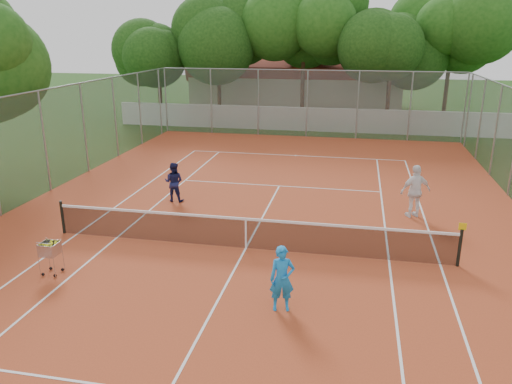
% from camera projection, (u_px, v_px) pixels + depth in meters
% --- Properties ---
extents(ground, '(120.00, 120.00, 0.00)m').
position_uv_depth(ground, '(246.00, 249.00, 14.78)').
color(ground, '#19390F').
rests_on(ground, ground).
extents(court_pad, '(18.00, 34.00, 0.02)m').
position_uv_depth(court_pad, '(246.00, 249.00, 14.78)').
color(court_pad, '#AF4422').
rests_on(court_pad, ground).
extents(court_lines, '(10.98, 23.78, 0.01)m').
position_uv_depth(court_lines, '(246.00, 248.00, 14.77)').
color(court_lines, white).
rests_on(court_lines, court_pad).
extents(tennis_net, '(11.88, 0.10, 0.98)m').
position_uv_depth(tennis_net, '(246.00, 233.00, 14.62)').
color(tennis_net, black).
rests_on(tennis_net, court_pad).
extents(perimeter_fence, '(18.00, 34.00, 4.00)m').
position_uv_depth(perimeter_fence, '(246.00, 184.00, 14.17)').
color(perimeter_fence, slate).
rests_on(perimeter_fence, ground).
extents(boundary_wall, '(26.00, 0.30, 1.50)m').
position_uv_depth(boundary_wall, '(310.00, 119.00, 32.28)').
color(boundary_wall, silver).
rests_on(boundary_wall, ground).
extents(clubhouse, '(16.40, 9.00, 4.40)m').
position_uv_depth(clubhouse, '(298.00, 82.00, 41.55)').
color(clubhouse, beige).
rests_on(clubhouse, ground).
extents(tropical_trees, '(29.00, 19.00, 10.00)m').
position_uv_depth(tropical_trees, '(316.00, 50.00, 33.79)').
color(tropical_trees, '#14370D').
rests_on(tropical_trees, ground).
extents(player_near, '(0.64, 0.50, 1.56)m').
position_uv_depth(player_near, '(282.00, 279.00, 11.28)').
color(player_near, '#1983D7').
rests_on(player_near, court_pad).
extents(player_far_left, '(0.73, 0.57, 1.50)m').
position_uv_depth(player_far_left, '(174.00, 182.00, 18.70)').
color(player_far_left, '#181C4A').
rests_on(player_far_left, court_pad).
extents(player_far_right, '(1.17, 0.84, 1.84)m').
position_uv_depth(player_far_right, '(415.00, 191.00, 17.03)').
color(player_far_right, white).
rests_on(player_far_right, court_pad).
extents(ball_hopper, '(0.58, 0.58, 0.97)m').
position_uv_depth(ball_hopper, '(51.00, 257.00, 13.07)').
color(ball_hopper, '#B1B2B8').
rests_on(ball_hopper, court_pad).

